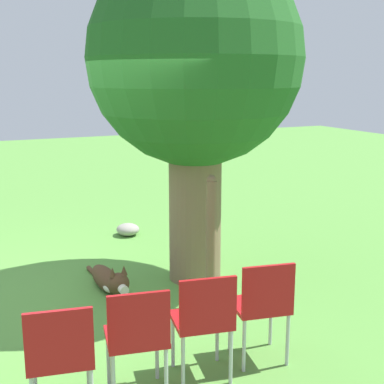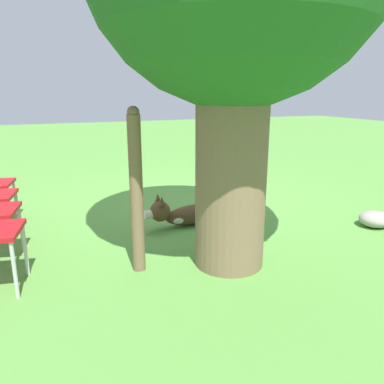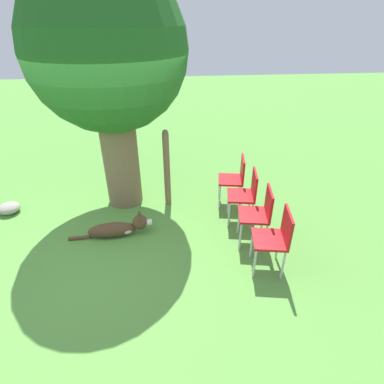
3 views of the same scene
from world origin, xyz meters
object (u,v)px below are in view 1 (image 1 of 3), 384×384
Objects in this scene: oak_tree at (195,65)px; red_chair_2 at (204,317)px; red_chair_0 at (60,353)px; fence_post at (211,241)px; dog at (109,280)px; red_chair_1 at (137,334)px; red_chair_3 at (262,302)px.

red_chair_2 is at bearing -23.21° from oak_tree.
oak_tree reaches higher than red_chair_0.
oak_tree is at bearing 166.74° from fence_post.
dog is at bearing -90.10° from oak_tree.
red_chair_0 and red_chair_2 have the same top height.
fence_post is 1.78m from red_chair_1.
red_chair_1 and red_chair_2 have the same top height.
red_chair_3 reaches higher than dog.
oak_tree is 4.16× the size of red_chair_3.
oak_tree is 2.91× the size of dog.
fence_post is (0.78, -0.18, -1.76)m from oak_tree.
oak_tree reaches higher than fence_post.
red_chair_0 is 1.68m from red_chair_3.
red_chair_2 reaches higher than dog.
oak_tree is 2.68× the size of fence_post.
fence_post is 1.55× the size of red_chair_0.
red_chair_3 is (-0.09, 1.11, 0.00)m from red_chair_1.
oak_tree is 4.16× the size of red_chair_1.
red_chair_2 is 1.00× the size of red_chair_3.
red_chair_1 is 1.00× the size of red_chair_3.
red_chair_0 is 1.00× the size of red_chair_3.
red_chair_1 is (1.27, -1.23, -0.17)m from fence_post.
fence_post is at bearing -13.26° from oak_tree.
oak_tree is 2.55m from dog.
fence_post is at bearing -43.37° from red_chair_0.
oak_tree is at bearing -12.95° from red_chair_2.
red_chair_3 is (1.96, -0.30, -1.93)m from oak_tree.
red_chair_2 is (2.01, 0.19, 0.40)m from dog.
red_chair_2 is at bearing -75.10° from red_chair_1.
fence_post is 1.55× the size of red_chair_3.
red_chair_0 and red_chair_1 have the same top height.
red_chair_0 is 1.12m from red_chair_2.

